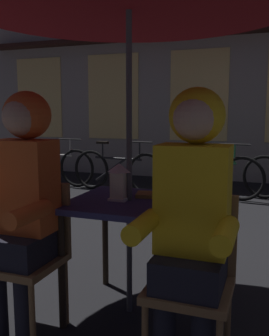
% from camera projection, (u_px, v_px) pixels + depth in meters
% --- Properties ---
extents(ground_plane, '(60.00, 60.00, 0.00)m').
position_uv_depth(ground_plane, '(129.00, 311.00, 2.48)').
color(ground_plane, black).
extents(cafe_table, '(0.72, 0.72, 0.74)m').
position_uv_depth(cafe_table, '(129.00, 216.00, 2.38)').
color(cafe_table, navy).
rests_on(cafe_table, ground_plane).
extents(lantern, '(0.11, 0.11, 0.23)m').
position_uv_depth(lantern, '(119.00, 181.00, 2.35)').
color(lantern, white).
rests_on(lantern, cafe_table).
extents(chair_left, '(0.40, 0.40, 0.87)m').
position_uv_depth(chair_left, '(30.00, 249.00, 2.23)').
color(chair_left, olive).
rests_on(chair_left, ground_plane).
extents(chair_right, '(0.40, 0.40, 0.87)m').
position_uv_depth(chair_right, '(193.00, 272.00, 1.90)').
color(chair_right, olive).
rests_on(chair_right, ground_plane).
extents(person_left_hooded, '(0.45, 0.56, 1.40)m').
position_uv_depth(person_left_hooded, '(22.00, 191.00, 2.12)').
color(person_left_hooded, black).
rests_on(person_left_hooded, ground_plane).
extents(person_right_hooded, '(0.45, 0.56, 1.40)m').
position_uv_depth(person_right_hooded, '(192.00, 205.00, 1.80)').
color(person_right_hooded, black).
rests_on(person_right_hooded, ground_plane).
extents(shopfront_building, '(10.00, 0.93, 6.20)m').
position_uv_depth(shopfront_building, '(204.00, 17.00, 7.23)').
color(shopfront_building, '#9E9389').
rests_on(shopfront_building, ground_plane).
extents(bicycle_nearest, '(1.68, 0.09, 0.84)m').
position_uv_depth(bicycle_nearest, '(51.00, 166.00, 6.76)').
color(bicycle_nearest, black).
rests_on(bicycle_nearest, ground_plane).
extents(bicycle_second, '(1.68, 0.22, 0.84)m').
position_uv_depth(bicycle_second, '(118.00, 171.00, 6.18)').
color(bicycle_second, black).
rests_on(bicycle_second, ground_plane).
extents(bicycle_third, '(1.68, 0.16, 0.84)m').
position_uv_depth(bicycle_third, '(207.00, 175.00, 5.73)').
color(bicycle_third, black).
rests_on(bicycle_third, ground_plane).
extents(book, '(0.22, 0.18, 0.02)m').
position_uv_depth(book, '(152.00, 195.00, 2.46)').
color(book, olive).
rests_on(book, cafe_table).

